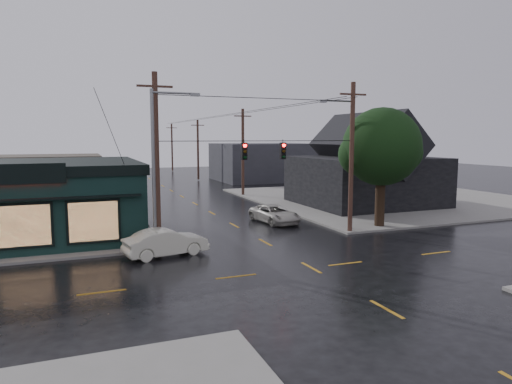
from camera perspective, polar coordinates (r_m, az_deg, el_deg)
name	(u,v)px	position (r m, az deg, el deg)	size (l,w,h in m)	color
ground_plane	(311,268)	(23.39, 6.91, -9.37)	(160.00, 160.00, 0.00)	black
sidewalk_ne	(387,198)	(50.65, 16.09, -0.74)	(28.00, 28.00, 0.15)	slate
pizza_shop	(7,200)	(33.17, -28.71, -0.85)	(16.30, 12.34, 4.90)	black
ne_building	(366,159)	(44.90, 13.54, 4.04)	(12.60, 11.60, 8.75)	black
corner_tree	(382,147)	(33.81, 15.43, 5.41)	(5.58, 5.58, 8.50)	black
utility_pole_nw	(159,250)	(27.34, -12.03, -7.09)	(2.00, 0.32, 10.15)	black
utility_pole_ne	(350,233)	(32.06, 11.63, -5.02)	(2.00, 0.32, 10.15)	black
utility_pole_far_a	(243,196)	(51.16, -1.64, -0.48)	(2.00, 0.32, 9.65)	black
utility_pole_far_b	(198,180)	(70.18, -7.21, 1.45)	(2.00, 0.32, 9.15)	black
utility_pole_far_c	(173,171)	(89.63, -10.39, 2.55)	(2.00, 0.32, 9.15)	black
span_signal_assembly	(264,151)	(28.39, 0.97, 5.20)	(13.00, 0.48, 1.23)	black
streetlight_nw	(156,253)	(26.63, -12.42, -7.48)	(5.40, 0.30, 9.15)	slate
streetlight_ne	(350,230)	(32.90, 11.69, -4.72)	(5.40, 0.30, 9.15)	slate
bg_building_west	(48,174)	(59.96, -24.59, 2.09)	(12.00, 10.00, 4.40)	#342D26
bg_building_east	(263,162)	(70.13, 0.93, 3.80)	(14.00, 12.00, 5.60)	#292A2E
sedan_cream	(166,242)	(25.76, -11.18, -6.20)	(1.60, 4.59, 1.51)	beige
suv_silver	(275,214)	(35.00, 2.34, -2.76)	(2.26, 4.91, 1.36)	#A19D95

